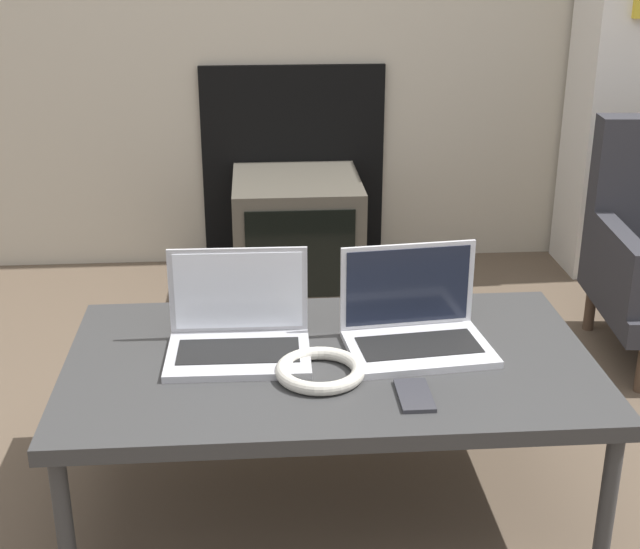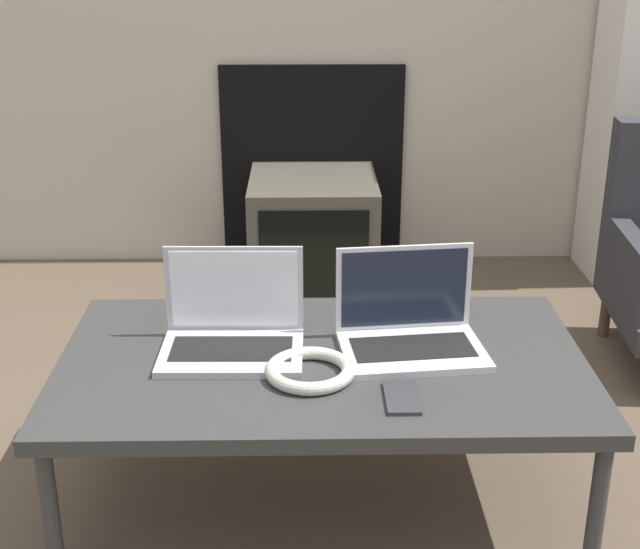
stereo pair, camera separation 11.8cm
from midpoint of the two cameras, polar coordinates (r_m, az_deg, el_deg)
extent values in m
cube|color=black|center=(3.57, -2.68, 6.95)|extent=(0.72, 0.03, 0.79)
cube|color=#333333|center=(2.03, -1.04, -5.80)|extent=(1.19, 0.68, 0.04)
cylinder|color=#333333|center=(1.93, -17.77, -15.31)|extent=(0.04, 0.04, 0.35)
cylinder|color=#333333|center=(1.98, 16.26, -13.97)|extent=(0.04, 0.04, 0.35)
cylinder|color=#333333|center=(2.43, -14.72, -6.79)|extent=(0.04, 0.04, 0.35)
cylinder|color=#333333|center=(2.47, 11.61, -5.96)|extent=(0.04, 0.04, 0.35)
cube|color=#B2B2B7|center=(2.03, -6.90, -5.12)|extent=(0.33, 0.23, 0.02)
cube|color=black|center=(2.03, -6.91, -4.89)|extent=(0.28, 0.13, 0.00)
cube|color=#B2B2B7|center=(2.08, -6.87, -1.01)|extent=(0.32, 0.01, 0.21)
cube|color=white|center=(2.08, -6.87, -1.06)|extent=(0.30, 0.01, 0.19)
cube|color=silver|center=(2.05, 4.70, -4.75)|extent=(0.34, 0.26, 0.02)
cube|color=black|center=(2.05, 4.71, -4.53)|extent=(0.29, 0.15, 0.00)
cube|color=silver|center=(2.10, 4.03, -0.71)|extent=(0.32, 0.04, 0.21)
cube|color=black|center=(2.10, 4.05, -0.76)|extent=(0.29, 0.03, 0.19)
torus|color=beige|center=(1.93, -1.75, -6.18)|extent=(0.20, 0.20, 0.03)
cube|color=#333338|center=(1.86, 4.25, -7.75)|extent=(0.07, 0.13, 0.01)
cube|color=#4C473D|center=(3.37, -2.49, 2.76)|extent=(0.47, 0.50, 0.42)
cube|color=black|center=(3.13, -2.34, 1.27)|extent=(0.39, 0.01, 0.32)
cube|color=#2D2D33|center=(2.88, 17.30, 0.93)|extent=(0.10, 0.48, 0.20)
cylinder|color=#4C3828|center=(3.15, 15.88, -2.14)|extent=(0.04, 0.04, 0.15)
camera|label=1|loc=(0.06, -91.49, -0.59)|focal=50.00mm
camera|label=2|loc=(0.06, 88.51, 0.59)|focal=50.00mm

